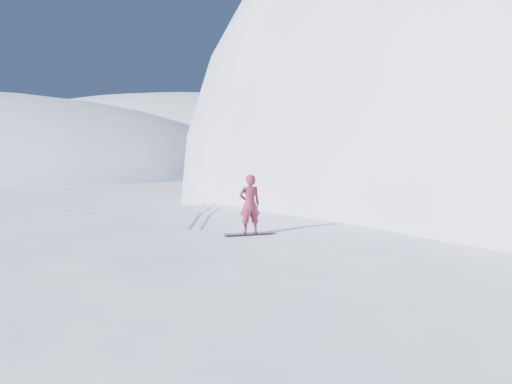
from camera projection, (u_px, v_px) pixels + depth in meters
ground at (189, 334)px, 11.93m from camera, size 400.00×400.00×0.00m
near_ridge at (249, 298)px, 14.69m from camera, size 36.00×28.00×4.80m
peak_shoulder at (435, 219)px, 29.71m from camera, size 28.00×24.00×18.00m
far_ridge_c at (179, 160)px, 126.62m from camera, size 140.00×90.00×36.00m
wind_bumps at (194, 305)px, 14.10m from camera, size 16.00×14.40×1.00m
snowboard at (250, 234)px, 13.00m from camera, size 1.46×0.89×0.02m
snowboarder at (250, 204)px, 12.90m from camera, size 0.73×0.63×1.68m
board_tracks at (203, 213)px, 16.69m from camera, size 1.62×5.90×0.04m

